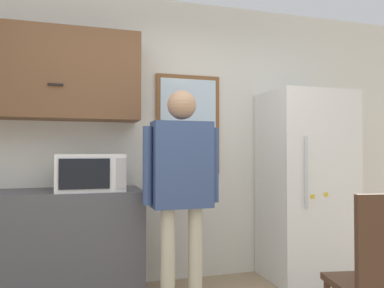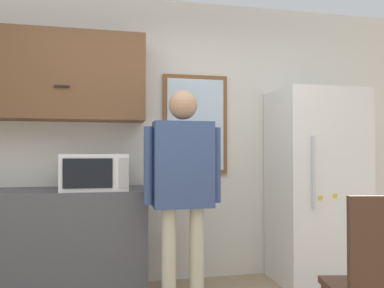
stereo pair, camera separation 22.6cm
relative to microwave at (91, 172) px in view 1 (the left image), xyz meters
name	(u,v)px [view 1 (the left image)]	position (x,y,z in m)	size (l,w,h in m)	color
back_wall	(143,139)	(0.49, 0.41, 0.29)	(6.00, 0.06, 2.70)	silver
counter	(4,251)	(-0.65, 0.08, -0.60)	(2.12, 0.60, 0.91)	#4C4C51
upper_cabinets	(9,72)	(-0.65, 0.21, 0.82)	(2.12, 0.36, 0.76)	brown
microwave	(91,172)	(0.00, 0.00, 0.00)	(0.53, 0.42, 0.30)	white
person	(182,176)	(0.67, -0.35, -0.02)	(0.61, 0.23, 1.70)	beige
refrigerator	(306,185)	(2.04, 0.05, -0.16)	(0.80, 0.66, 1.81)	white
chair	(380,274)	(1.52, -1.43, -0.51)	(0.49, 0.49, 1.00)	#472D1E
window	(188,125)	(0.93, 0.37, 0.43)	(0.64, 0.05, 0.97)	brown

